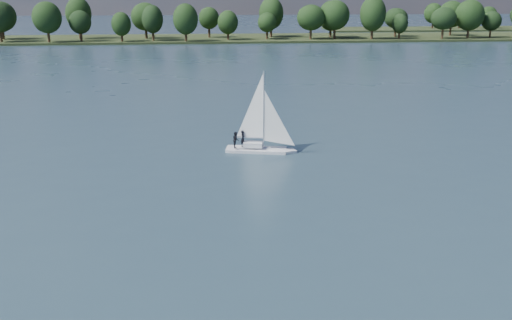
{
  "coord_description": "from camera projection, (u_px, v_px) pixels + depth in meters",
  "views": [
    {
      "loc": [
        -11.25,
        -7.92,
        17.21
      ],
      "look_at": [
        -6.2,
        41.65,
        2.5
      ],
      "focal_mm": 40.0,
      "sensor_mm": 36.0,
      "label": 1
    }
  ],
  "objects": [
    {
      "name": "ground",
      "position": [
        257.0,
        86.0,
        108.94
      ],
      "size": [
        700.0,
        700.0,
        0.0
      ],
      "primitive_type": "plane",
      "color": "#233342",
      "rests_on": "ground"
    },
    {
      "name": "sailboat",
      "position": [
        257.0,
        129.0,
        63.15
      ],
      "size": [
        7.47,
        3.55,
        9.49
      ],
      "rotation": [
        0.0,
        0.0,
        -0.22
      ],
      "color": "silver",
      "rests_on": "ground"
    },
    {
      "name": "treeline",
      "position": [
        213.0,
        18.0,
        209.17
      ],
      "size": [
        563.28,
        73.86,
        17.89
      ],
      "color": "black",
      "rests_on": "ground"
    },
    {
      "name": "far_shore",
      "position": [
        227.0,
        39.0,
        215.8
      ],
      "size": [
        660.0,
        40.0,
        1.5
      ],
      "primitive_type": "cube",
      "color": "black",
      "rests_on": "ground"
    }
  ]
}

